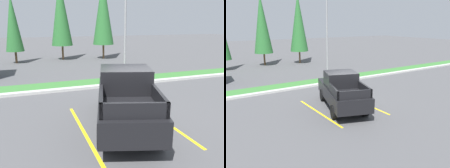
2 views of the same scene
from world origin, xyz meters
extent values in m
plane|color=#4C4C4F|center=(0.00, 0.00, 0.00)|extent=(120.00, 120.00, 0.00)
cube|color=yellow|center=(-2.04, -0.33, 0.00)|extent=(0.12, 4.80, 0.01)
cube|color=yellow|center=(1.06, -0.33, 0.00)|extent=(0.12, 4.80, 0.01)
cube|color=#B2B2AD|center=(0.00, 5.00, 0.07)|extent=(56.00, 0.40, 0.15)
cube|color=#387533|center=(0.00, 6.10, 0.03)|extent=(56.00, 1.80, 0.06)
cylinder|color=black|center=(-0.81, 1.41, 0.38)|extent=(0.50, 0.81, 0.76)
cylinder|color=black|center=(0.81, 0.88, 0.38)|extent=(0.50, 0.81, 0.76)
cylinder|color=black|center=(-1.78, -1.53, 0.38)|extent=(0.50, 0.81, 0.76)
cylinder|color=black|center=(-0.16, -2.06, 0.38)|extent=(0.50, 0.81, 0.76)
cube|color=black|center=(-0.49, -0.33, 0.88)|extent=(3.43, 5.53, 0.76)
cube|color=black|center=(-0.39, -0.04, 1.68)|extent=(2.17, 2.07, 0.84)
cube|color=#2D3842|center=(-0.14, 0.74, 1.73)|extent=(1.56, 0.56, 0.63)
cube|color=black|center=(-1.75, -1.44, 1.48)|extent=(0.69, 1.84, 0.44)
cube|color=black|center=(-0.13, -1.97, 1.48)|extent=(0.69, 1.84, 0.44)
cube|color=black|center=(-1.22, -2.56, 1.48)|extent=(1.74, 0.66, 0.44)
cube|color=silver|center=(0.31, 2.10, 0.64)|extent=(1.76, 0.72, 0.28)
cylinder|color=gray|center=(2.16, 5.90, 3.51)|extent=(0.14, 0.14, 7.02)
cylinder|color=brown|center=(-0.13, 16.68, 0.73)|extent=(0.20, 0.20, 1.45)
cone|color=#28662D|center=(-0.13, 16.68, 4.77)|extent=(2.10, 2.10, 6.63)
cylinder|color=brown|center=(4.04, 15.95, 0.75)|extent=(0.20, 0.20, 1.50)
cone|color=#28662D|center=(4.04, 15.95, 4.92)|extent=(2.17, 2.17, 6.83)
camera|label=1|loc=(-3.66, -7.52, 3.62)|focal=37.24mm
camera|label=2|loc=(-7.90, -11.44, 4.88)|focal=38.21mm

